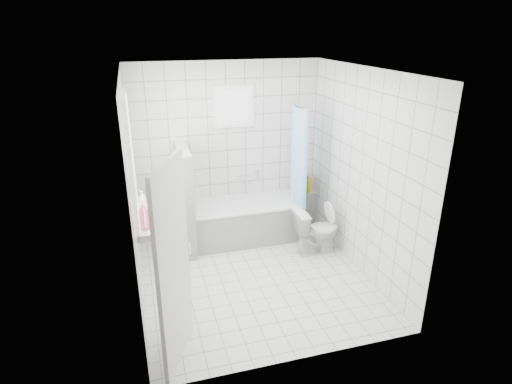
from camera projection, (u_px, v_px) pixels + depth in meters
name	position (u px, v px, depth m)	size (l,w,h in m)	color
ground	(255.00, 278.00, 5.52)	(3.00, 3.00, 0.00)	white
ceiling	(255.00, 70.00, 4.57)	(3.00, 3.00, 0.00)	white
wall_back	(227.00, 150.00, 6.39)	(2.80, 0.02, 2.60)	white
wall_front	(303.00, 241.00, 3.70)	(2.80, 0.02, 2.60)	white
wall_left	(132.00, 196.00, 4.68)	(0.02, 3.00, 2.60)	white
wall_right	(361.00, 173.00, 5.41)	(0.02, 3.00, 2.60)	white
window_left	(133.00, 162.00, 4.85)	(0.01, 0.90, 1.40)	white
window_back	(234.00, 107.00, 6.14)	(0.50, 0.01, 0.50)	white
window_sill	(143.00, 220.00, 5.14)	(0.18, 1.02, 0.08)	white
door	(174.00, 267.00, 3.88)	(0.04, 0.80, 2.00)	silver
bathtub	(245.00, 220.00, 6.47)	(1.63, 0.77, 0.58)	white
partition_wall	(186.00, 200.00, 6.03)	(0.15, 0.85, 1.50)	white
tiled_ledge	(305.00, 207.00, 6.98)	(0.40, 0.24, 0.55)	white
toilet	(317.00, 231.00, 6.04)	(0.37, 0.65, 0.66)	white
curtain_rod	(297.00, 105.00, 6.02)	(0.02, 0.02, 0.80)	silver
shower_curtain	(298.00, 168.00, 6.23)	(0.14, 0.48, 1.78)	#55B8FB
tub_faucet	(246.00, 178.00, 6.59)	(0.18, 0.06, 0.06)	silver
sill_bottles	(143.00, 210.00, 4.99)	(0.16, 0.75, 0.33)	white
ledge_bottles	(307.00, 185.00, 6.80)	(0.16, 0.17, 0.26)	yellow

